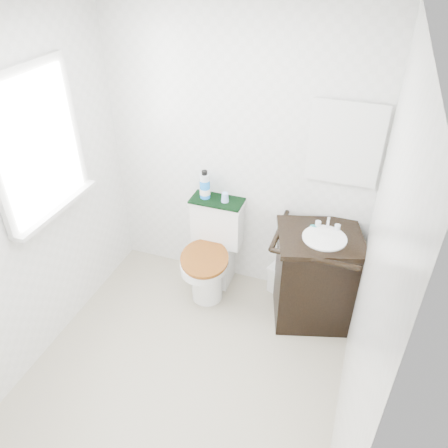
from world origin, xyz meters
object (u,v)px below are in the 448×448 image
Objects in this scene: vanity at (315,275)px; trash_bin at (279,279)px; cup at (225,197)px; toilet at (213,254)px; mouthwash_bottle at (205,185)px.

vanity is 3.41× the size of trash_bin.
vanity is at bearing -31.83° from trash_bin.
vanity is 0.96m from cup.
vanity is at bearing -3.99° from toilet.
vanity is 11.42× the size of cup.
mouthwash_bottle reaches higher than trash_bin.
mouthwash_bottle is 3.07× the size of cup.
cup reaches higher than toilet.
toilet is 3.08× the size of trash_bin.
toilet is at bearing 176.01° from vanity.
mouthwash_bottle is (-1.00, 0.19, 0.53)m from vanity.
mouthwash_bottle is at bearing 129.77° from toilet.
toilet is 0.62m from mouthwash_bottle.
vanity is 1.15m from mouthwash_bottle.
cup is (0.18, -0.01, -0.07)m from mouthwash_bottle.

